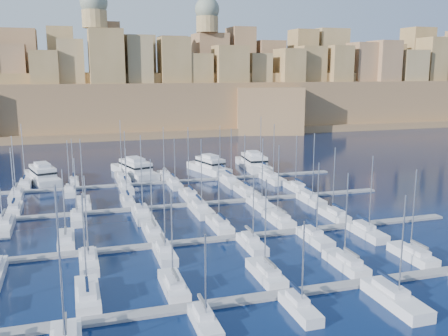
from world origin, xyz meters
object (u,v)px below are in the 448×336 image
object	(u,v)px
motor_yacht_a	(42,175)
motor_yacht_b	(135,169)
motor_yacht_c	(209,166)
sailboat_4	(346,263)
sailboat_2	(174,286)
motor_yacht_d	(254,163)

from	to	relation	value
motor_yacht_a	motor_yacht_b	world-z (taller)	same
motor_yacht_c	sailboat_4	bearing A→B (deg)	-89.54
sailboat_2	motor_yacht_a	distance (m)	73.20
motor_yacht_b	motor_yacht_c	size ratio (longest dim) A/B	1.19
sailboat_2	motor_yacht_b	world-z (taller)	sailboat_2
motor_yacht_b	motor_yacht_c	xyz separation A→B (m)	(19.90, -1.53, 0.00)
motor_yacht_d	motor_yacht_a	bearing A→B (deg)	-179.40
motor_yacht_d	sailboat_4	bearing A→B (deg)	-100.12
motor_yacht_a	motor_yacht_d	size ratio (longest dim) A/B	0.96
motor_yacht_c	motor_yacht_a	bearing A→B (deg)	179.12
motor_yacht_a	motor_yacht_c	bearing A→B (deg)	-0.88
motor_yacht_a	sailboat_4	bearing A→B (deg)	-58.48
sailboat_2	motor_yacht_a	size ratio (longest dim) A/B	0.72
motor_yacht_b	motor_yacht_d	size ratio (longest dim) A/B	1.05
sailboat_4	motor_yacht_b	size ratio (longest dim) A/B	0.68
sailboat_4	motor_yacht_b	world-z (taller)	sailboat_4
motor_yacht_b	sailboat_2	bearing A→B (deg)	-93.35
sailboat_4	motor_yacht_b	distance (m)	74.37
sailboat_2	motor_yacht_b	size ratio (longest dim) A/B	0.66
sailboat_4	motor_yacht_c	bearing A→B (deg)	90.46
motor_yacht_d	sailboat_2	bearing A→B (deg)	-117.64
motor_yacht_a	motor_yacht_c	size ratio (longest dim) A/B	1.08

